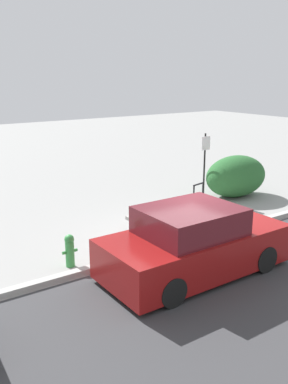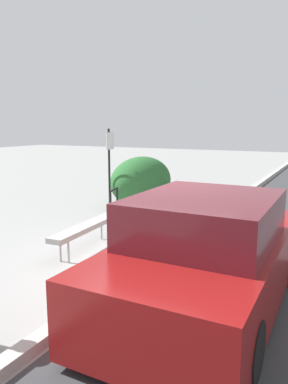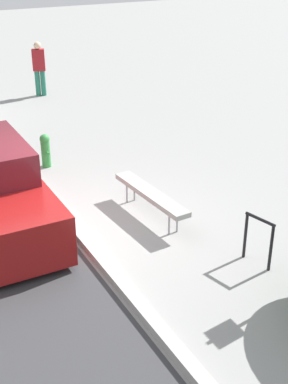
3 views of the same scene
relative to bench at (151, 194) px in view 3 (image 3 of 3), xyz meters
name	(u,v)px [view 3 (image 3 of 3)]	position (x,y,z in m)	size (l,w,h in m)	color
ground_plane	(74,231)	(-0.17, -1.45, -0.45)	(60.00, 60.00, 0.00)	gray
curb	(74,227)	(-0.17, -1.45, -0.39)	(60.00, 0.20, 0.13)	#A8A8A3
bench	(151,194)	(0.00, 0.00, 0.00)	(2.08, 0.45, 0.51)	#99999E
bike_rack	(259,236)	(2.16, 0.73, 0.05)	(0.55, 0.17, 0.83)	black
fire_hydrant	(45,149)	(-3.17, -0.93, -0.04)	(0.36, 0.22, 0.77)	#338C3F
pedestrian	(39,67)	(-8.83, 0.82, 0.46)	(0.33, 0.43, 1.70)	#267259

